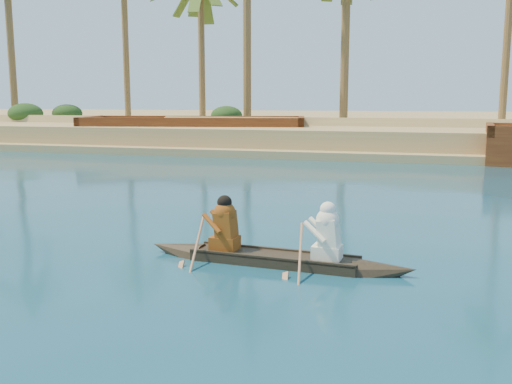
% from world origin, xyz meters
% --- Properties ---
extents(sandy_embankment, '(150.00, 51.00, 1.50)m').
position_xyz_m(sandy_embankment, '(0.00, 46.89, 0.53)').
color(sandy_embankment, tan).
rests_on(sandy_embankment, ground).
extents(palm_grove, '(110.00, 14.00, 16.00)m').
position_xyz_m(palm_grove, '(0.00, 35.00, 8.00)').
color(palm_grove, '#455C20').
rests_on(palm_grove, ground).
extents(shrub_cluster, '(100.00, 6.00, 2.40)m').
position_xyz_m(shrub_cluster, '(0.00, 31.50, 1.20)').
color(shrub_cluster, '#1F3E16').
rests_on(shrub_cluster, ground).
extents(canoe, '(4.72, 0.94, 1.29)m').
position_xyz_m(canoe, '(7.53, 5.38, 0.25)').
color(canoe, '#2F241A').
rests_on(canoe, ground).
extents(barge_mid, '(13.20, 6.60, 2.10)m').
position_xyz_m(barge_mid, '(-2.81, 27.00, 0.74)').
color(barge_mid, brown).
rests_on(barge_mid, ground).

